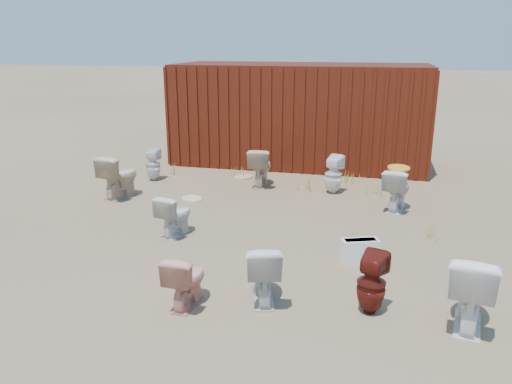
% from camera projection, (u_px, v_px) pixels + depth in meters
% --- Properties ---
extents(ground, '(100.00, 100.00, 0.00)m').
position_uv_depth(ground, '(247.00, 237.00, 7.78)').
color(ground, brown).
rests_on(ground, ground).
extents(shipping_container, '(6.00, 2.40, 2.40)m').
position_uv_depth(shipping_container, '(300.00, 114.00, 12.27)').
color(shipping_container, '#50140D').
rests_on(shipping_container, ground).
extents(toilet_front_a, '(0.50, 0.71, 0.66)m').
position_uv_depth(toilet_front_a, '(175.00, 215.00, 7.75)').
color(toilet_front_a, silver).
rests_on(toilet_front_a, ground).
extents(toilet_front_pink, '(0.39, 0.65, 0.64)m').
position_uv_depth(toilet_front_pink, '(186.00, 279.00, 5.68)').
color(toilet_front_pink, tan).
rests_on(toilet_front_pink, ground).
extents(toilet_front_c, '(0.59, 0.80, 0.73)m').
position_uv_depth(toilet_front_c, '(263.00, 271.00, 5.78)').
color(toilet_front_c, silver).
rests_on(toilet_front_c, ground).
extents(toilet_front_maroon, '(0.41, 0.41, 0.71)m').
position_uv_depth(toilet_front_maroon, '(371.00, 283.00, 5.51)').
color(toilet_front_maroon, '#5C160F').
rests_on(toilet_front_maroon, ground).
extents(toilet_front_e, '(0.61, 0.90, 0.85)m').
position_uv_depth(toilet_front_e, '(471.00, 289.00, 5.24)').
color(toilet_front_e, white).
rests_on(toilet_front_e, ground).
extents(toilet_back_a, '(0.34, 0.35, 0.70)m').
position_uv_depth(toilet_back_a, '(153.00, 165.00, 10.83)').
color(toilet_back_a, white).
rests_on(toilet_back_a, ground).
extents(toilet_back_beige_left, '(0.63, 0.91, 0.85)m').
position_uv_depth(toilet_back_beige_left, '(119.00, 176.00, 9.61)').
color(toilet_back_beige_left, beige).
rests_on(toilet_back_beige_left, ground).
extents(toilet_back_beige_right, '(0.51, 0.82, 0.81)m').
position_uv_depth(toilet_back_beige_right, '(260.00, 167.00, 10.42)').
color(toilet_back_beige_right, beige).
rests_on(toilet_back_beige_right, ground).
extents(toilet_back_yellowlid, '(0.59, 0.83, 0.77)m').
position_uv_depth(toilet_back_yellowlid, '(397.00, 189.00, 8.92)').
color(toilet_back_yellowlid, silver).
rests_on(toilet_back_yellowlid, ground).
extents(toilet_back_e, '(0.45, 0.45, 0.77)m').
position_uv_depth(toilet_back_e, '(333.00, 174.00, 9.90)').
color(toilet_back_e, white).
rests_on(toilet_back_e, ground).
extents(yellow_lid, '(0.39, 0.49, 0.02)m').
position_uv_depth(yellow_lid, '(399.00, 168.00, 8.80)').
color(yellow_lid, gold).
rests_on(yellow_lid, toilet_back_yellowlid).
extents(loose_tank, '(0.54, 0.36, 0.35)m').
position_uv_depth(loose_tank, '(360.00, 251.00, 6.79)').
color(loose_tank, white).
rests_on(loose_tank, ground).
extents(loose_lid_near, '(0.52, 0.59, 0.02)m').
position_uv_depth(loose_lid_near, '(244.00, 177.00, 11.14)').
color(loose_lid_near, tan).
rests_on(loose_lid_near, ground).
extents(loose_lid_far, '(0.58, 0.59, 0.02)m').
position_uv_depth(loose_lid_far, '(192.00, 199.00, 9.61)').
color(loose_lid_far, beige).
rests_on(loose_lid_far, ground).
extents(weed_clump_a, '(0.36, 0.36, 0.29)m').
position_uv_depth(weed_clump_a, '(178.00, 168.00, 11.35)').
color(weed_clump_a, olive).
rests_on(weed_clump_a, ground).
extents(weed_clump_b, '(0.32, 0.32, 0.30)m').
position_uv_depth(weed_clump_b, '(305.00, 183.00, 10.14)').
color(weed_clump_b, olive).
rests_on(weed_clump_b, ground).
extents(weed_clump_c, '(0.36, 0.36, 0.30)m').
position_uv_depth(weed_clump_c, '(375.00, 186.00, 9.92)').
color(weed_clump_c, olive).
rests_on(weed_clump_c, ground).
extents(weed_clump_d, '(0.30, 0.30, 0.22)m').
position_uv_depth(weed_clump_d, '(238.00, 171.00, 11.25)').
color(weed_clump_d, olive).
rests_on(weed_clump_d, ground).
extents(weed_clump_e, '(0.34, 0.34, 0.26)m').
position_uv_depth(weed_clump_e, '(352.00, 177.00, 10.68)').
color(weed_clump_e, olive).
rests_on(weed_clump_e, ground).
extents(weed_clump_f, '(0.28, 0.28, 0.22)m').
position_uv_depth(weed_clump_f, '(427.00, 232.00, 7.65)').
color(weed_clump_f, olive).
rests_on(weed_clump_f, ground).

